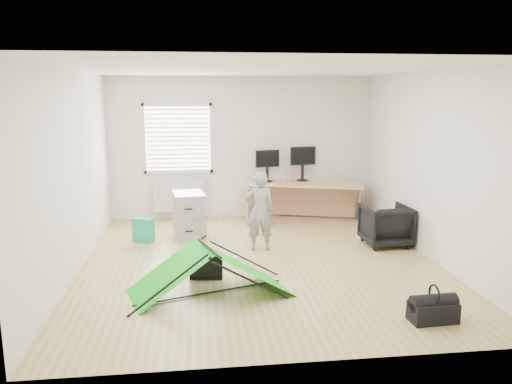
{
  "coord_description": "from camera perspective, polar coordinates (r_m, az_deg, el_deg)",
  "views": [
    {
      "loc": [
        -0.87,
        -6.78,
        2.39
      ],
      "look_at": [
        0.0,
        0.4,
        0.95
      ],
      "focal_mm": 35.0,
      "sensor_mm": 36.0,
      "label": 1
    }
  ],
  "objects": [
    {
      "name": "tote_bag",
      "position": [
        8.33,
        -12.74,
        -4.27
      ],
      "size": [
        0.37,
        0.26,
        0.4
      ],
      "primitive_type": "cube",
      "rotation": [
        0.0,
        0.0,
        -0.36
      ],
      "color": "#21A379",
      "rests_on": "ground"
    },
    {
      "name": "monitor_right",
      "position": [
        9.65,
        5.34,
        2.72
      ],
      "size": [
        0.52,
        0.2,
        0.48
      ],
      "primitive_type": "cube",
      "rotation": [
        0.0,
        0.0,
        0.19
      ],
      "color": "black",
      "rests_on": "desk"
    },
    {
      "name": "ground",
      "position": [
        7.24,
        0.39,
        -8.01
      ],
      "size": [
        5.5,
        5.5,
        0.0
      ],
      "primitive_type": "plane",
      "color": "tan",
      "rests_on": "ground"
    },
    {
      "name": "laptop_bag",
      "position": [
        6.61,
        -5.72,
        -8.51
      ],
      "size": [
        0.44,
        0.19,
        0.32
      ],
      "primitive_type": "cube",
      "rotation": [
        0.0,
        0.0,
        -0.16
      ],
      "color": "black",
      "rests_on": "ground"
    },
    {
      "name": "kite",
      "position": [
        6.09,
        -5.32,
        -8.97
      ],
      "size": [
        2.03,
        1.35,
        0.58
      ],
      "primitive_type": null,
      "rotation": [
        0.0,
        0.0,
        0.31
      ],
      "color": "#11B913",
      "rests_on": "ground"
    },
    {
      "name": "filing_cabinet",
      "position": [
        8.44,
        -7.65,
        -2.62
      ],
      "size": [
        0.57,
        0.71,
        0.76
      ],
      "primitive_type": "cube",
      "rotation": [
        0.0,
        0.0,
        0.13
      ],
      "color": "#A0A3A6",
      "rests_on": "ground"
    },
    {
      "name": "white_box",
      "position": [
        7.2,
        -2.17,
        -7.74
      ],
      "size": [
        0.12,
        0.12,
        0.1
      ],
      "primitive_type": "cube",
      "rotation": [
        0.0,
        0.0,
        -0.37
      ],
      "color": "silver",
      "rests_on": "ground"
    },
    {
      "name": "storage_crate",
      "position": [
        8.58,
        13.45,
        -4.25
      ],
      "size": [
        0.55,
        0.42,
        0.28
      ],
      "primitive_type": "cube",
      "rotation": [
        0.0,
        0.0,
        0.13
      ],
      "color": "white",
      "rests_on": "ground"
    },
    {
      "name": "back_wall",
      "position": [
        9.63,
        -1.69,
        5.04
      ],
      "size": [
        5.0,
        0.02,
        2.7
      ],
      "primitive_type": "cube",
      "color": "silver",
      "rests_on": "ground"
    },
    {
      "name": "monitor_left",
      "position": [
        9.49,
        1.3,
        2.52
      ],
      "size": [
        0.48,
        0.2,
        0.45
      ],
      "primitive_type": "cube",
      "rotation": [
        0.0,
        0.0,
        0.21
      ],
      "color": "black",
      "rests_on": "desk"
    },
    {
      "name": "person",
      "position": [
        7.63,
        0.42,
        -2.19
      ],
      "size": [
        0.46,
        0.31,
        1.23
      ],
      "primitive_type": "imported",
      "rotation": [
        0.0,
        0.0,
        3.11
      ],
      "color": "gray",
      "rests_on": "ground"
    },
    {
      "name": "keyboard",
      "position": [
        9.1,
        0.81,
        0.77
      ],
      "size": [
        0.48,
        0.21,
        0.02
      ],
      "primitive_type": "cube",
      "rotation": [
        0.0,
        0.0,
        0.12
      ],
      "color": "beige",
      "rests_on": "desk"
    },
    {
      "name": "desk",
      "position": [
        9.48,
        5.65,
        -1.15
      ],
      "size": [
        2.23,
        1.25,
        0.73
      ],
      "primitive_type": "cube",
      "rotation": [
        0.0,
        0.0,
        -0.29
      ],
      "color": "tan",
      "rests_on": "ground"
    },
    {
      "name": "thermos",
      "position": [
        9.49,
        3.86,
        1.98
      ],
      "size": [
        0.08,
        0.08,
        0.28
      ],
      "primitive_type": "cylinder",
      "rotation": [
        0.0,
        0.0,
        -0.01
      ],
      "color": "#BB6981",
      "rests_on": "desk"
    },
    {
      "name": "window",
      "position": [
        9.54,
        -8.92,
        6.06
      ],
      "size": [
        1.2,
        0.06,
        1.2
      ],
      "primitive_type": "cube",
      "color": "silver",
      "rests_on": "back_wall"
    },
    {
      "name": "radiator",
      "position": [
        9.66,
        -8.73,
        -0.47
      ],
      "size": [
        1.0,
        0.12,
        0.6
      ],
      "primitive_type": "cube",
      "color": "silver",
      "rests_on": "back_wall"
    },
    {
      "name": "duffel_bag",
      "position": [
        5.76,
        19.58,
        -12.79
      ],
      "size": [
        0.51,
        0.28,
        0.22
      ],
      "primitive_type": "cube",
      "rotation": [
        0.0,
        0.0,
        0.06
      ],
      "color": "black",
      "rests_on": "ground"
    },
    {
      "name": "office_chair",
      "position": [
        8.21,
        14.59,
        -3.68
      ],
      "size": [
        0.72,
        0.74,
        0.65
      ],
      "primitive_type": "imported",
      "rotation": [
        0.0,
        0.0,
        3.18
      ],
      "color": "black",
      "rests_on": "ground"
    }
  ]
}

